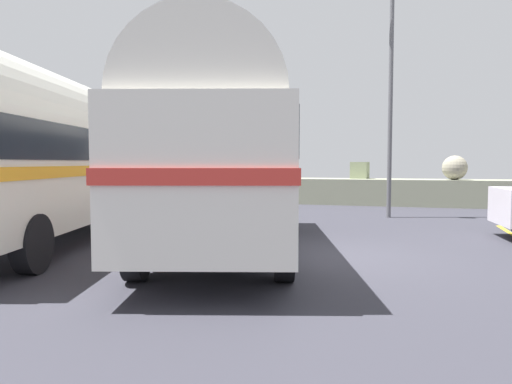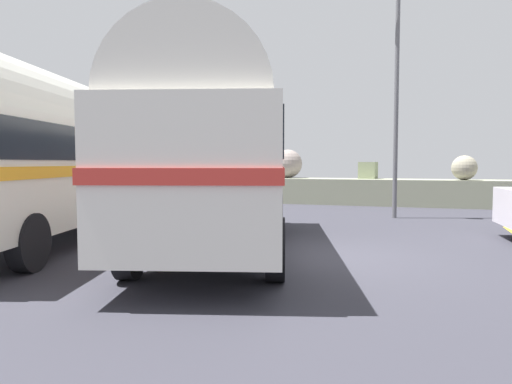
{
  "view_description": "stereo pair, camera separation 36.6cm",
  "coord_description": "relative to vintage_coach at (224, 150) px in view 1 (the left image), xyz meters",
  "views": [
    {
      "loc": [
        1.36,
        -8.91,
        1.79
      ],
      "look_at": [
        -1.7,
        1.59,
        1.11
      ],
      "focal_mm": 33.48,
      "sensor_mm": 36.0,
      "label": 1
    },
    {
      "loc": [
        1.71,
        -8.8,
        1.79
      ],
      "look_at": [
        -1.7,
        1.59,
        1.11
      ],
      "focal_mm": 33.48,
      "sensor_mm": 36.0,
      "label": 2
    }
  ],
  "objects": [
    {
      "name": "vintage_coach",
      "position": [
        0.0,
        0.0,
        0.0
      ],
      "size": [
        4.6,
        8.91,
        3.7
      ],
      "rotation": [
        0.0,
        0.0,
        0.27
      ],
      "color": "black",
      "rests_on": "ground"
    },
    {
      "name": "second_coach",
      "position": [
        -3.92,
        -0.66,
        0.0
      ],
      "size": [
        4.55,
        8.91,
        3.7
      ],
      "rotation": [
        0.0,
        0.0,
        0.26
      ],
      "color": "black",
      "rests_on": "ground"
    },
    {
      "name": "breakwater",
      "position": [
        1.71,
        11.65,
        -1.36
      ],
      "size": [
        31.36,
        2.05,
        2.37
      ],
      "color": "gray",
      "rests_on": "ground"
    },
    {
      "name": "lamp_post",
      "position": [
        3.08,
        6.78,
        2.1
      ],
      "size": [
        0.85,
        0.53,
        7.46
      ],
      "color": "#5B5B60",
      "rests_on": "ground"
    },
    {
      "name": "ground",
      "position": [
        1.96,
        -0.18,
        -2.04
      ],
      "size": [
        32.0,
        26.0,
        0.02
      ],
      "color": "#31313A"
    }
  ]
}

